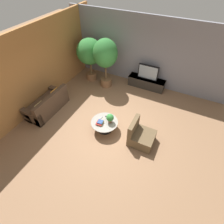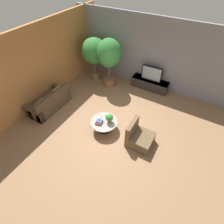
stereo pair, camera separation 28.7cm
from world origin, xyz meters
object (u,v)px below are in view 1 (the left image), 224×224
Objects in this scene: coffee_table at (105,124)px; television at (148,72)px; couch_by_wall at (47,105)px; potted_palm_corner at (105,56)px; potted_plant_tabletop at (110,118)px; media_console at (146,83)px; armchair_wicker at (140,136)px; potted_palm_tall at (90,53)px.

television is at bearing 81.02° from coffee_table.
potted_palm_corner is at bearing 153.77° from couch_by_wall.
coffee_table is 0.38m from potted_plant_tabletop.
media_console is 1.87× the size of television.
television is 2.01m from potted_palm_corner.
couch_by_wall is at bearing 92.67° from armchair_wicker.
potted_plant_tabletop is at bearing 26.73° from coffee_table.
media_console is at bearing 11.87° from potted_palm_tall.
armchair_wicker is (1.32, 0.06, -0.00)m from coffee_table.
couch_by_wall is at bearing -132.39° from television.
coffee_table is at bearing -98.97° from media_console.
media_console is 2.91m from potted_palm_tall.
potted_plant_tabletop is at bearing -47.87° from potted_palm_tall.
armchair_wicker reaches higher than coffee_table.
media_console is 1.77× the size of coffee_table.
armchair_wicker is (0.82, -3.11, 0.03)m from media_console.
coffee_table is (-0.50, -3.18, -0.51)m from television.
armchair_wicker is (3.82, 0.18, -0.02)m from couch_by_wall.
potted_palm_corner reaches higher than coffee_table.
armchair_wicker is 4.43m from potted_palm_tall.
couch_by_wall reaches higher than coffee_table.
potted_palm_corner is (1.27, 2.57, 1.21)m from couch_by_wall.
armchair_wicker is at bearing -75.26° from media_console.
television is 3.11m from potted_plant_tabletop.
media_console is at bearing 90.00° from television.
television is 2.74m from potted_palm_tall.
couch_by_wall is 5.00× the size of potted_plant_tabletop.
potted_palm_corner is 2.90m from potted_plant_tabletop.
couch_by_wall is at bearing -177.40° from coffee_table.
potted_plant_tabletop is (1.41, -2.37, -0.91)m from potted_palm_corner.
potted_palm_corner is at bearing 46.89° from armchair_wicker.
potted_plant_tabletop reaches higher than coffee_table.
potted_plant_tabletop is at bearing -96.06° from media_console.
couch_by_wall is 3.11m from potted_palm_corner.
potted_palm_tall is at bearing 128.95° from coffee_table.
potted_palm_corner reaches higher than potted_palm_tall.
coffee_table is 2.50m from couch_by_wall.
potted_palm_corner is at bearing -10.79° from potted_palm_tall.
potted_palm_tall is at bearing 53.36° from armchair_wicker.
potted_plant_tabletop reaches higher than media_console.
couch_by_wall is 2.96m from potted_palm_tall.
media_console is 4.81× the size of potted_plant_tabletop.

